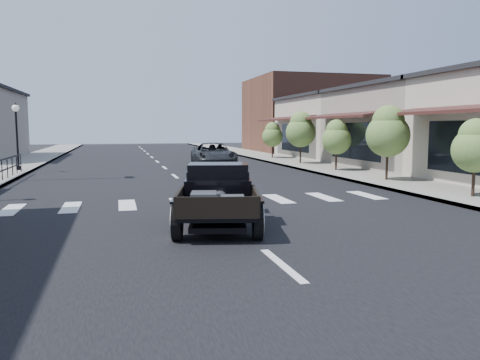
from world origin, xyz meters
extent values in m
plane|color=black|center=(0.00, 0.00, 0.00)|extent=(120.00, 120.00, 0.00)
cube|color=black|center=(0.00, 15.00, 0.01)|extent=(14.00, 80.00, 0.02)
cube|color=gray|center=(8.50, 15.00, 0.07)|extent=(3.00, 80.00, 0.15)
cube|color=gray|center=(15.00, 13.00, 2.25)|extent=(10.00, 9.00, 4.50)
cube|color=beige|center=(15.00, 22.00, 2.25)|extent=(10.00, 9.00, 4.50)
cube|color=brown|center=(15.50, 32.00, 3.50)|extent=(11.00, 10.00, 7.00)
imported|color=black|center=(2.93, 17.20, 0.71)|extent=(2.72, 5.25, 1.42)
camera|label=1|loc=(-2.65, -10.25, 2.33)|focal=35.00mm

